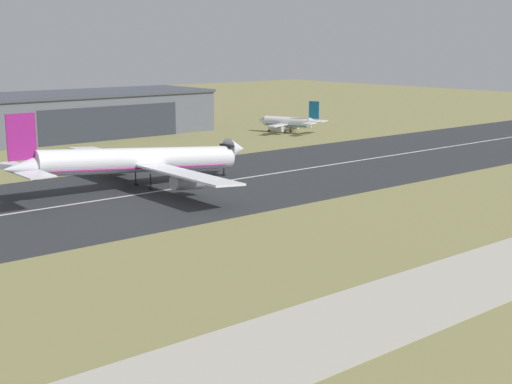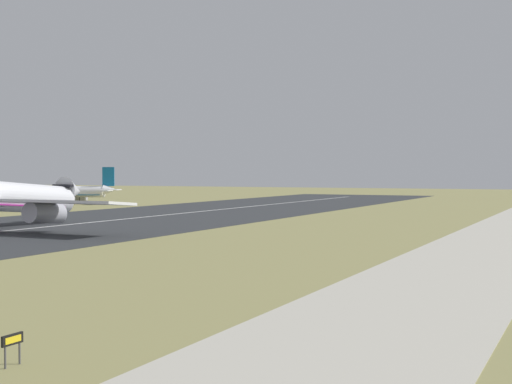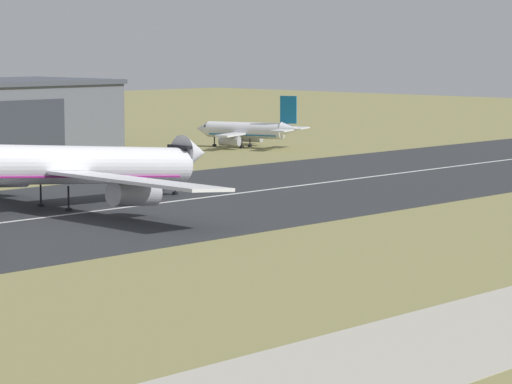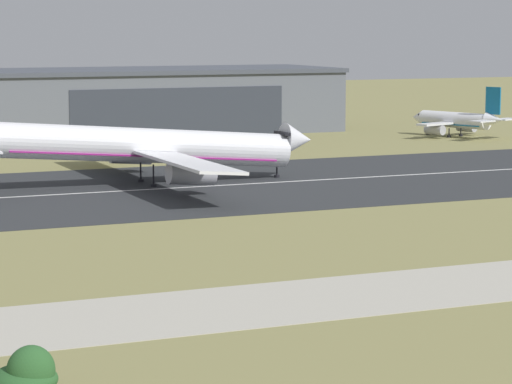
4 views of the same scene
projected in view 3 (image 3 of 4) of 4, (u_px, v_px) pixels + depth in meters
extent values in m
plane|color=olive|center=(94.00, 340.00, 84.85)|extent=(705.16, 705.16, 0.00)
cylinder|color=white|center=(51.00, 165.00, 151.22)|extent=(43.88, 5.33, 8.09)
cone|color=white|center=(193.00, 153.00, 168.16)|extent=(4.80, 4.94, 5.20)
cube|color=black|center=(180.00, 147.00, 166.33)|extent=(1.17, 4.17, 0.52)
cube|color=#991E7A|center=(52.00, 176.00, 151.39)|extent=(39.18, 5.04, 3.09)
cube|color=white|center=(137.00, 181.00, 141.08)|extent=(6.74, 26.31, 0.88)
cylinder|color=#A8A8B2|center=(134.00, 193.00, 143.67)|extent=(6.59, 3.10, 3.49)
cylinder|color=#A8A8B2|center=(6.00, 176.00, 162.47)|extent=(6.59, 3.10, 3.49)
cylinder|color=black|center=(175.00, 184.00, 166.25)|extent=(0.24, 0.24, 3.19)
cylinder|color=black|center=(175.00, 193.00, 166.42)|extent=(0.84, 0.84, 0.44)
cylinder|color=black|center=(69.00, 199.00, 149.93)|extent=(0.24, 0.24, 3.19)
cylinder|color=black|center=(69.00, 210.00, 150.10)|extent=(0.84, 0.84, 0.44)
cylinder|color=black|center=(41.00, 195.00, 154.02)|extent=(0.24, 0.24, 3.19)
cylinder|color=black|center=(41.00, 205.00, 154.19)|extent=(0.84, 0.84, 0.44)
cylinder|color=white|center=(245.00, 130.00, 242.61)|extent=(8.33, 16.38, 3.20)
cone|color=white|center=(203.00, 129.00, 246.62)|extent=(3.96, 3.77, 3.20)
cone|color=white|center=(291.00, 129.00, 238.33)|extent=(3.97, 4.57, 2.88)
cube|color=black|center=(210.00, 126.00, 245.88)|extent=(2.93, 1.93, 0.44)
cube|color=#146B9E|center=(245.00, 135.00, 242.72)|extent=(7.65, 14.79, 0.20)
cube|color=white|center=(256.00, 131.00, 248.11)|extent=(9.00, 5.41, 0.40)
cylinder|color=#A8A8B2|center=(252.00, 137.00, 247.87)|extent=(3.23, 4.58, 1.98)
cube|color=white|center=(231.00, 135.00, 237.52)|extent=(9.00, 5.41, 0.40)
cylinder|color=#A8A8B2|center=(230.00, 141.00, 238.52)|extent=(3.23, 4.58, 1.98)
cube|color=#146B9E|center=(288.00, 110.00, 238.12)|extent=(1.40, 3.38, 5.44)
cube|color=white|center=(298.00, 128.00, 242.06)|extent=(5.62, 4.48, 0.24)
cube|color=white|center=(282.00, 131.00, 234.78)|extent=(5.62, 4.48, 0.24)
cylinder|color=black|center=(214.00, 142.00, 245.82)|extent=(0.24, 0.24, 1.90)
cylinder|color=black|center=(214.00, 145.00, 245.91)|extent=(0.84, 0.84, 0.44)
cylinder|color=black|center=(250.00, 142.00, 244.57)|extent=(0.24, 0.24, 1.90)
cylinder|color=black|center=(250.00, 146.00, 244.66)|extent=(0.84, 0.84, 0.44)
cylinder|color=black|center=(242.00, 144.00, 241.12)|extent=(0.24, 0.24, 1.90)
cylinder|color=black|center=(242.00, 147.00, 241.21)|extent=(0.84, 0.84, 0.44)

